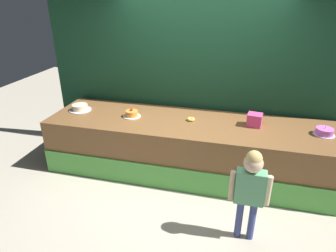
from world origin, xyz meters
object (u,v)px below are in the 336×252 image
Objects in this scene: pink_box at (254,120)px; cake_right at (324,132)px; donut at (191,119)px; child_figure at (250,184)px; cake_left at (80,108)px; cake_center at (132,114)px.

pink_box is 0.88m from cake_right.
pink_box is 1.70× the size of donut.
donut is at bearing 124.31° from child_figure.
cake_right is at bearing -0.90° from donut.
cake_right is at bearing -4.64° from pink_box.
cake_left reaches higher than donut.
donut is 0.43× the size of cake_center.
pink_box is (0.03, 1.28, 0.18)m from child_figure.
pink_box is at bearing 88.52° from child_figure.
pink_box reaches higher than cake_right.
pink_box is 0.56× the size of cake_left.
cake_center is (0.88, -0.04, 0.00)m from cake_left.
child_figure is 3.18× the size of cake_left.
cake_left is (-1.75, -0.03, 0.02)m from donut.
cake_center is at bearing -175.30° from donut.
child_figure is 1.50m from donut.
cake_center reaches higher than cake_left.
cake_right is (0.88, -0.07, -0.04)m from pink_box.
pink_box is at bearing 2.84° from donut.
pink_box is at bearing 175.36° from cake_right.
pink_box reaches higher than cake_center.
cake_right reaches higher than cake_center.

